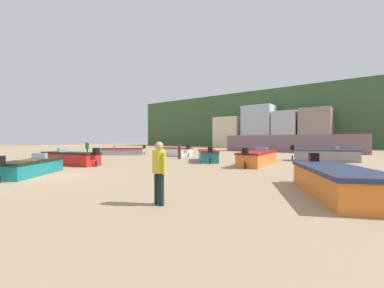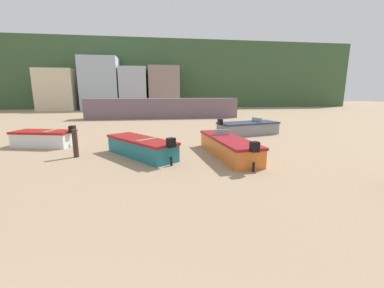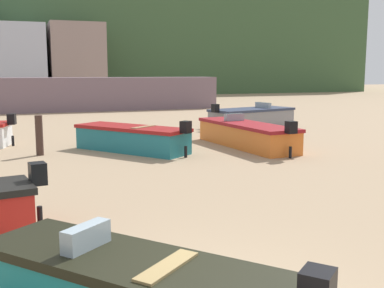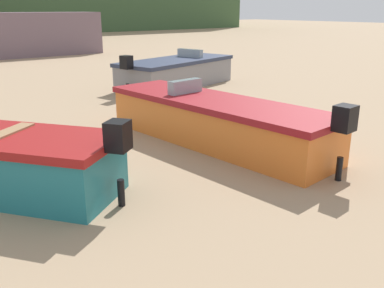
{
  "view_description": "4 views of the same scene",
  "coord_description": "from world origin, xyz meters",
  "px_view_note": "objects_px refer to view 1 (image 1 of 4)",
  "views": [
    {
      "loc": [
        12.06,
        -4.67,
        1.66
      ],
      "look_at": [
        -2.79,
        15.95,
        1.25
      ],
      "focal_mm": 22.35,
      "sensor_mm": 36.0,
      "label": 1
    },
    {
      "loc": [
        2.75,
        -0.64,
        3.08
      ],
      "look_at": [
        4.14,
        8.6,
        1.13
      ],
      "focal_mm": 23.05,
      "sensor_mm": 36.0,
      "label": 2
    },
    {
      "loc": [
        -1.81,
        -4.91,
        2.8
      ],
      "look_at": [
        2.0,
        5.27,
        1.14
      ],
      "focal_mm": 44.29,
      "sensor_mm": 36.0,
      "label": 3
    },
    {
      "loc": [
        0.86,
        4.75,
        2.61
      ],
      "look_at": [
        4.99,
        10.02,
        0.46
      ],
      "focal_mm": 39.61,
      "sensor_mm": 36.0,
      "label": 4
    }
  ],
  "objects_px": {
    "boat_orange_1": "(337,181)",
    "boat_grey_4": "(122,151)",
    "beach_walker_distant": "(159,168)",
    "boat_teal_7": "(208,155)",
    "mooring_post_near_water": "(179,151)",
    "boat_white_3": "(178,152)",
    "boat_grey_2": "(325,155)",
    "boat_orange_0": "(258,158)",
    "boat_red_6": "(71,158)",
    "beach_walker_foreground": "(87,147)",
    "boat_teal_5": "(31,167)"
  },
  "relations": [
    {
      "from": "mooring_post_near_water",
      "to": "boat_orange_0",
      "type": "bearing_deg",
      "value": -5.96
    },
    {
      "from": "beach_walker_distant",
      "to": "boat_teal_7",
      "type": "bearing_deg",
      "value": -50.65
    },
    {
      "from": "boat_orange_1",
      "to": "beach_walker_distant",
      "type": "distance_m",
      "value": 5.31
    },
    {
      "from": "boat_white_3",
      "to": "boat_grey_4",
      "type": "height_order",
      "value": "boat_white_3"
    },
    {
      "from": "boat_white_3",
      "to": "boat_red_6",
      "type": "height_order",
      "value": "boat_white_3"
    },
    {
      "from": "beach_walker_foreground",
      "to": "beach_walker_distant",
      "type": "height_order",
      "value": "same"
    },
    {
      "from": "boat_red_6",
      "to": "beach_walker_foreground",
      "type": "relative_size",
      "value": 3.02
    },
    {
      "from": "boat_grey_2",
      "to": "mooring_post_near_water",
      "type": "xyz_separation_m",
      "value": [
        -10.69,
        -5.06,
        0.2
      ]
    },
    {
      "from": "boat_red_6",
      "to": "mooring_post_near_water",
      "type": "bearing_deg",
      "value": -27.63
    },
    {
      "from": "boat_orange_1",
      "to": "mooring_post_near_water",
      "type": "distance_m",
      "value": 14.9
    },
    {
      "from": "boat_grey_4",
      "to": "boat_red_6",
      "type": "distance_m",
      "value": 11.0
    },
    {
      "from": "boat_grey_2",
      "to": "boat_teal_5",
      "type": "height_order",
      "value": "boat_grey_2"
    },
    {
      "from": "boat_orange_1",
      "to": "boat_red_6",
      "type": "bearing_deg",
      "value": -24.6
    },
    {
      "from": "boat_red_6",
      "to": "beach_walker_distant",
      "type": "relative_size",
      "value": 3.02
    },
    {
      "from": "boat_grey_2",
      "to": "boat_teal_5",
      "type": "xyz_separation_m",
      "value": [
        -10.26,
        -16.73,
        -0.09
      ]
    },
    {
      "from": "boat_orange_0",
      "to": "boat_white_3",
      "type": "bearing_deg",
      "value": 154.65
    },
    {
      "from": "boat_white_3",
      "to": "beach_walker_foreground",
      "type": "distance_m",
      "value": 8.92
    },
    {
      "from": "boat_white_3",
      "to": "boat_red_6",
      "type": "bearing_deg",
      "value": -166.68
    },
    {
      "from": "boat_orange_0",
      "to": "boat_grey_2",
      "type": "xyz_separation_m",
      "value": [
        3.29,
        5.83,
        0.02
      ]
    },
    {
      "from": "boat_grey_4",
      "to": "boat_grey_2",
      "type": "bearing_deg",
      "value": -122.07
    },
    {
      "from": "boat_orange_1",
      "to": "beach_walker_foreground",
      "type": "xyz_separation_m",
      "value": [
        -21.42,
        4.7,
        0.53
      ]
    },
    {
      "from": "boat_white_3",
      "to": "mooring_post_near_water",
      "type": "xyz_separation_m",
      "value": [
        2.57,
        -2.92,
        0.21
      ]
    },
    {
      "from": "mooring_post_near_water",
      "to": "beach_walker_foreground",
      "type": "height_order",
      "value": "beach_walker_foreground"
    },
    {
      "from": "boat_orange_0",
      "to": "boat_white_3",
      "type": "height_order",
      "value": "boat_white_3"
    },
    {
      "from": "boat_grey_4",
      "to": "boat_orange_1",
      "type": "bearing_deg",
      "value": -156.58
    },
    {
      "from": "beach_walker_distant",
      "to": "boat_red_6",
      "type": "bearing_deg",
      "value": -4.93
    },
    {
      "from": "boat_teal_7",
      "to": "boat_teal_5",
      "type": "bearing_deg",
      "value": -139.55
    },
    {
      "from": "boat_white_3",
      "to": "boat_teal_5",
      "type": "xyz_separation_m",
      "value": [
        3.0,
        -14.59,
        -0.08
      ]
    },
    {
      "from": "boat_grey_2",
      "to": "boat_teal_7",
      "type": "height_order",
      "value": "boat_grey_2"
    },
    {
      "from": "boat_red_6",
      "to": "mooring_post_near_water",
      "type": "xyz_separation_m",
      "value": [
        2.76,
        8.17,
        0.23
      ]
    },
    {
      "from": "boat_orange_1",
      "to": "beach_walker_foreground",
      "type": "distance_m",
      "value": 21.93
    },
    {
      "from": "boat_teal_5",
      "to": "boat_red_6",
      "type": "bearing_deg",
      "value": 92.8
    },
    {
      "from": "boat_orange_0",
      "to": "boat_grey_4",
      "type": "bearing_deg",
      "value": 169.17
    },
    {
      "from": "boat_orange_1",
      "to": "boat_grey_4",
      "type": "bearing_deg",
      "value": -47.56
    },
    {
      "from": "boat_grey_4",
      "to": "mooring_post_near_water",
      "type": "xyz_separation_m",
      "value": [
        9.01,
        -0.89,
        0.28
      ]
    },
    {
      "from": "boat_teal_5",
      "to": "boat_red_6",
      "type": "relative_size",
      "value": 0.77
    },
    {
      "from": "boat_orange_0",
      "to": "boat_teal_7",
      "type": "bearing_deg",
      "value": 168.59
    },
    {
      "from": "boat_grey_4",
      "to": "beach_walker_foreground",
      "type": "xyz_separation_m",
      "value": [
        0.12,
        -4.25,
        0.55
      ]
    },
    {
      "from": "boat_grey_2",
      "to": "boat_grey_4",
      "type": "relative_size",
      "value": 1.1
    },
    {
      "from": "mooring_post_near_water",
      "to": "beach_walker_foreground",
      "type": "bearing_deg",
      "value": -159.28
    },
    {
      "from": "boat_grey_4",
      "to": "boat_teal_7",
      "type": "height_order",
      "value": "boat_teal_7"
    },
    {
      "from": "beach_walker_distant",
      "to": "boat_grey_4",
      "type": "bearing_deg",
      "value": -22.68
    },
    {
      "from": "boat_orange_0",
      "to": "boat_red_6",
      "type": "bearing_deg",
      "value": -148.98
    },
    {
      "from": "boat_grey_2",
      "to": "boat_grey_4",
      "type": "height_order",
      "value": "boat_grey_2"
    },
    {
      "from": "beach_walker_distant",
      "to": "mooring_post_near_water",
      "type": "bearing_deg",
      "value": -40.33
    },
    {
      "from": "boat_orange_0",
      "to": "boat_red_6",
      "type": "xyz_separation_m",
      "value": [
        -10.16,
        -7.4,
        -0.02
      ]
    },
    {
      "from": "boat_white_3",
      "to": "beach_walker_distant",
      "type": "distance_m",
      "value": 18.77
    },
    {
      "from": "boat_red_6",
      "to": "mooring_post_near_water",
      "type": "height_order",
      "value": "mooring_post_near_water"
    },
    {
      "from": "boat_grey_2",
      "to": "boat_white_3",
      "type": "relative_size",
      "value": 1.33
    },
    {
      "from": "boat_grey_4",
      "to": "beach_walker_foreground",
      "type": "distance_m",
      "value": 4.29
    }
  ]
}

